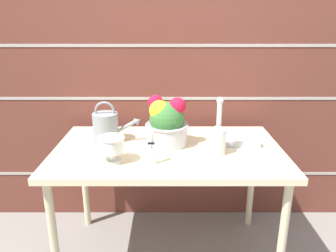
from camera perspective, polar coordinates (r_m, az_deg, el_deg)
name	(u,v)px	position (r m, az deg, el deg)	size (l,w,h in m)	color
brick_wall	(168,72)	(2.29, -0.03, 9.45)	(3.60, 0.08, 2.20)	brown
patio_table	(168,158)	(1.92, 0.00, -5.64)	(1.31, 0.78, 0.74)	beige
watering_can	(106,127)	(2.00, -10.67, -0.11)	(0.30, 0.15, 0.25)	gray
crystal_pedestal_bowl	(112,146)	(1.71, -9.77, -3.43)	(0.14, 0.14, 0.14)	silver
flower_planter	(166,123)	(1.91, -0.30, 0.58)	(0.25, 0.25, 0.29)	#BCBCC1
glass_decanter	(218,136)	(1.80, 8.75, -1.72)	(0.08, 0.08, 0.32)	silver
figurine_vase	(152,151)	(1.67, -2.88, -4.29)	(0.06, 0.06, 0.18)	white
wire_tray	(236,140)	(2.03, 11.73, -2.37)	(0.25, 0.21, 0.04)	#B7B7BC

